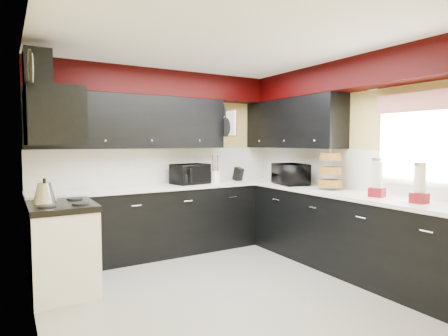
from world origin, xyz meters
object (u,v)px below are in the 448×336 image
object	(u,v)px
utensil_crock	(215,177)
knife_block	(238,174)
toaster_oven	(191,174)
microwave	(291,174)
kettle	(45,193)

from	to	relation	value
utensil_crock	knife_block	world-z (taller)	knife_block
toaster_oven	utensil_crock	distance (m)	0.39
microwave	toaster_oven	bearing A→B (deg)	68.48
kettle	knife_block	bearing A→B (deg)	13.80
toaster_oven	kettle	size ratio (longest dim) A/B	2.15
knife_block	kettle	distance (m)	2.82
toaster_oven	kettle	xyz separation A→B (m)	(-1.93, -0.66, -0.06)
toaster_oven	kettle	world-z (taller)	toaster_oven
utensil_crock	knife_block	bearing A→B (deg)	6.02
utensil_crock	kettle	size ratio (longest dim) A/B	0.76
knife_block	kettle	xyz separation A→B (m)	(-2.74, -0.67, -0.02)
utensil_crock	knife_block	distance (m)	0.43
microwave	knife_block	size ratio (longest dim) A/B	2.60
microwave	kettle	bearing A→B (deg)	100.11
microwave	kettle	world-z (taller)	microwave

